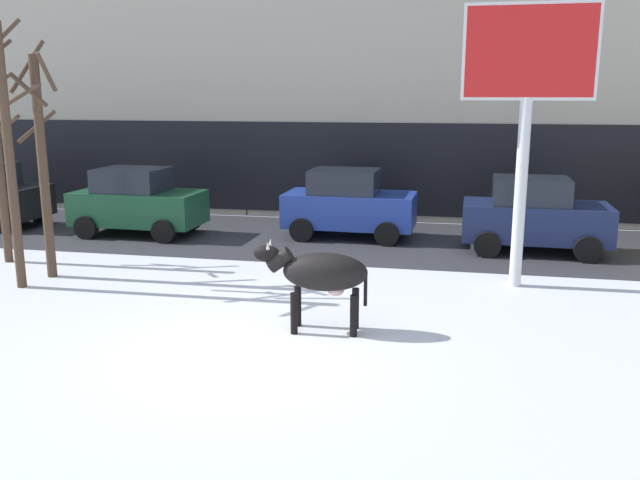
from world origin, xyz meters
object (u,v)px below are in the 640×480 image
object	(u,v)px
bare_tree_left_lot	(6,143)
car_blue_hatchback	(349,204)
pedestrian_near_billboard	(247,188)
bare_tree_far_back	(42,157)
car_darkgreen_hatchback	(137,202)
cow_black	(321,273)
billboard	(528,70)
car_navy_hatchback	(534,215)

from	to	relation	value
bare_tree_left_lot	car_blue_hatchback	bearing A→B (deg)	46.26
pedestrian_near_billboard	bare_tree_far_back	world-z (taller)	bare_tree_far_back
car_darkgreen_hatchback	pedestrian_near_billboard	xyz separation A→B (m)	(2.03, 3.61, -0.05)
cow_black	billboard	xyz separation A→B (m)	(3.38, 3.41, 3.32)
cow_black	billboard	world-z (taller)	billboard
billboard	car_navy_hatchback	size ratio (longest dim) A/B	1.57
car_darkgreen_hatchback	pedestrian_near_billboard	distance (m)	4.14
cow_black	car_darkgreen_hatchback	size ratio (longest dim) A/B	0.54
bare_tree_left_lot	bare_tree_far_back	xyz separation A→B (m)	(0.17, 0.84, -0.35)
cow_black	pedestrian_near_billboard	xyz separation A→B (m)	(-4.49, 10.17, -0.11)
billboard	pedestrian_near_billboard	world-z (taller)	billboard
cow_black	bare_tree_far_back	xyz separation A→B (m)	(-6.38, 2.16, 1.58)
billboard	car_blue_hatchback	xyz separation A→B (m)	(-4.11, 3.99, -3.39)
car_navy_hatchback	cow_black	bearing A→B (deg)	-121.47
billboard	car_navy_hatchback	xyz separation A→B (m)	(0.65, 3.18, -3.39)
car_blue_hatchback	pedestrian_near_billboard	size ratio (longest dim) A/B	2.05
cow_black	bare_tree_left_lot	world-z (taller)	bare_tree_left_lot
billboard	car_darkgreen_hatchback	world-z (taller)	billboard
car_blue_hatchback	bare_tree_far_back	bearing A→B (deg)	-137.12
pedestrian_near_billboard	bare_tree_left_lot	distance (m)	9.31
car_darkgreen_hatchback	car_blue_hatchback	xyz separation A→B (m)	(5.79, 0.84, 0.00)
car_blue_hatchback	car_navy_hatchback	xyz separation A→B (m)	(4.77, -0.81, 0.00)
billboard	car_navy_hatchback	world-z (taller)	billboard
bare_tree_left_lot	bare_tree_far_back	world-z (taller)	bare_tree_left_lot
cow_black	car_navy_hatchback	xyz separation A→B (m)	(4.03, 6.59, -0.07)
bare_tree_far_back	car_navy_hatchback	bearing A→B (deg)	23.05
billboard	bare_tree_left_lot	xyz separation A→B (m)	(-9.93, -2.09, -1.38)
cow_black	bare_tree_left_lot	bearing A→B (deg)	168.62
pedestrian_near_billboard	bare_tree_left_lot	size ratio (longest dim) A/B	0.31
car_darkgreen_hatchback	pedestrian_near_billboard	world-z (taller)	car_darkgreen_hatchback
cow_black	bare_tree_left_lot	size ratio (longest dim) A/B	0.34
car_blue_hatchback	bare_tree_far_back	size ratio (longest dim) A/B	0.71
car_navy_hatchback	bare_tree_far_back	world-z (taller)	bare_tree_far_back
cow_black	car_darkgreen_hatchback	xyz separation A→B (m)	(-6.53, 6.56, -0.07)
car_navy_hatchback	pedestrian_near_billboard	world-z (taller)	car_navy_hatchback
pedestrian_near_billboard	bare_tree_left_lot	bearing A→B (deg)	-103.11
pedestrian_near_billboard	bare_tree_far_back	xyz separation A→B (m)	(-1.89, -8.01, 1.70)
billboard	bare_tree_left_lot	size ratio (longest dim) A/B	0.98
cow_black	pedestrian_near_billboard	bearing A→B (deg)	113.84
bare_tree_left_lot	car_navy_hatchback	bearing A→B (deg)	26.46
cow_black	car_blue_hatchback	size ratio (longest dim) A/B	0.54
car_blue_hatchback	car_darkgreen_hatchback	bearing A→B (deg)	-171.74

